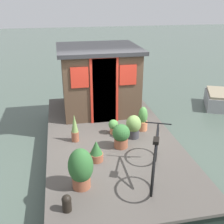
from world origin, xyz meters
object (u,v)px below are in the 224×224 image
potted_plant_thyme (96,151)px  potted_plant_mint (113,126)px  potted_plant_ivy (143,119)px  mooring_bollard (67,203)px  bicycle (155,156)px  potted_plant_rosemary (134,126)px  houseboat_cabin (99,79)px  potted_plant_sage (75,129)px  potted_plant_lavender (121,135)px  potted_plant_basil (81,168)px

potted_plant_thyme → potted_plant_mint: (1.10, -0.58, -0.01)m
potted_plant_thyme → potted_plant_ivy: bearing=-49.3°
potted_plant_thyme → mooring_bollard: (-1.31, 0.65, -0.06)m
potted_plant_ivy → mooring_bollard: (-2.45, 1.97, -0.14)m
bicycle → potted_plant_rosemary: size_ratio=2.92×
houseboat_cabin → potted_plant_sage: size_ratio=3.37×
bicycle → potted_plant_ivy: size_ratio=2.65×
bicycle → potted_plant_ivy: bicycle is taller
houseboat_cabin → bicycle: (-3.39, -0.51, -0.52)m
potted_plant_lavender → potted_plant_rosemary: (0.37, -0.38, 0.01)m
bicycle → potted_plant_mint: bearing=13.3°
potted_plant_rosemary → potted_plant_ivy: (0.34, -0.33, -0.00)m
potted_plant_thyme → potted_plant_basil: bearing=154.3°
potted_plant_sage → potted_plant_mint: bearing=-78.2°
houseboat_cabin → potted_plant_rosemary: (-1.92, -0.51, -0.63)m
potted_plant_basil → potted_plant_mint: (1.87, -0.95, -0.19)m
bicycle → potted_plant_lavender: bicycle is taller
houseboat_cabin → bicycle: bearing=-171.4°
potted_plant_mint → mooring_bollard: 2.70m
potted_plant_rosemary → potted_plant_ivy: bearing=-44.5°
potted_plant_rosemary → potted_plant_sage: bearing=85.9°
potted_plant_sage → bicycle: bearing=-139.3°
potted_plant_rosemary → mooring_bollard: potted_plant_rosemary is taller
potted_plant_lavender → potted_plant_rosemary: size_ratio=0.97×
potted_plant_lavender → bicycle: bearing=-160.8°
houseboat_cabin → potted_plant_basil: size_ratio=2.97×
potted_plant_basil → potted_plant_rosemary: (1.58, -1.37, -0.09)m
potted_plant_basil → potted_plant_ivy: (1.91, -1.70, -0.09)m
potted_plant_thyme → mooring_bollard: potted_plant_thyme is taller
houseboat_cabin → bicycle: houseboat_cabin is taller
bicycle → potted_plant_thyme: bicycle is taller
houseboat_cabin → potted_plant_mint: size_ratio=6.23×
potted_plant_ivy → potted_plant_mint: (-0.04, 0.75, -0.09)m
houseboat_cabin → potted_plant_sage: (-1.82, 0.84, -0.61)m
potted_plant_lavender → potted_plant_sage: (0.47, 0.97, 0.03)m
bicycle → houseboat_cabin: bearing=8.6°
potted_plant_basil → potted_plant_rosemary: size_ratio=1.34×
potted_plant_sage → mooring_bollard: potted_plant_sage is taller
bicycle → potted_plant_rosemary: 1.48m
houseboat_cabin → potted_plant_mint: houseboat_cabin is taller
houseboat_cabin → potted_plant_ivy: houseboat_cabin is taller
mooring_bollard → potted_plant_lavender: bearing=-36.0°
mooring_bollard → potted_plant_basil: bearing=-27.3°
houseboat_cabin → potted_plant_lavender: (-2.29, -0.13, -0.63)m
potted_plant_sage → mooring_bollard: (-2.21, 0.29, -0.16)m
potted_plant_thyme → potted_plant_mint: bearing=-27.7°
potted_plant_basil → potted_plant_thyme: (0.77, -0.37, -0.17)m
bicycle → mooring_bollard: bicycle is taller
potted_plant_basil → potted_plant_rosemary: 2.09m
potted_plant_basil → potted_plant_sage: bearing=-0.4°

